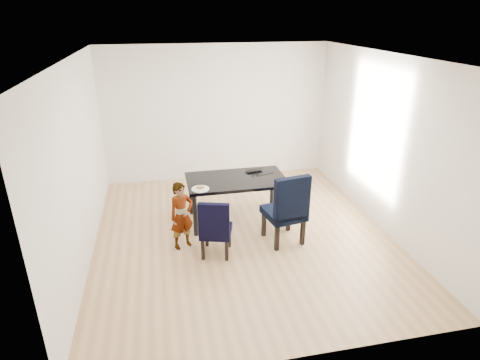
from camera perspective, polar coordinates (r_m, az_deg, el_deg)
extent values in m
cube|color=tan|center=(6.38, 0.37, -7.78)|extent=(4.50, 5.00, 0.01)
cube|color=white|center=(5.52, 0.44, 17.22)|extent=(4.50, 5.00, 0.01)
cube|color=white|center=(8.18, -3.33, 9.41)|extent=(4.50, 0.01, 2.70)
cube|color=silver|center=(3.62, 8.84, -9.03)|extent=(4.50, 0.01, 2.70)
cube|color=beige|center=(5.80, -21.96, 2.04)|extent=(0.01, 5.00, 2.70)
cube|color=silver|center=(6.64, 19.88, 4.86)|extent=(0.01, 5.00, 2.70)
cube|color=black|center=(6.63, -0.53, -2.79)|extent=(1.60, 0.90, 0.75)
cube|color=black|center=(5.72, -3.43, -6.57)|extent=(0.53, 0.55, 0.89)
cube|color=black|center=(6.01, 6.26, -3.84)|extent=(0.63, 0.65, 1.13)
imported|color=#D14611|center=(5.89, -8.30, -5.04)|extent=(0.44, 0.38, 1.03)
cylinder|color=white|center=(6.12, -5.66, -1.28)|extent=(0.34, 0.34, 0.01)
ellipsoid|color=#A76F3B|center=(6.10, -5.65, -1.00)|extent=(0.14, 0.07, 0.05)
imported|color=black|center=(6.81, 1.85, 1.45)|extent=(0.33, 0.25, 0.02)
torus|color=black|center=(6.60, 2.31, 0.64)|extent=(0.20, 0.20, 0.01)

